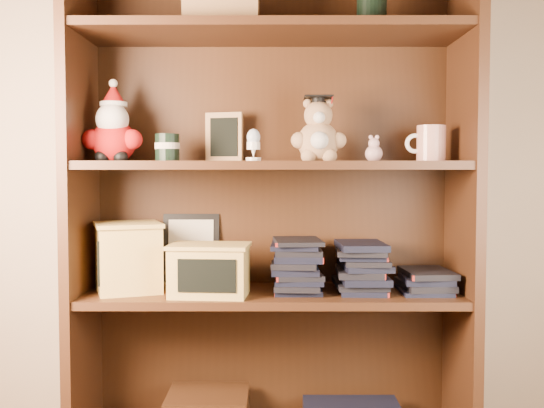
{
  "coord_description": "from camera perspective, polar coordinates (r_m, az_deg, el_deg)",
  "views": [
    {
      "loc": [
        0.14,
        -0.64,
        0.92
      ],
      "look_at": [
        0.14,
        1.3,
        0.82
      ],
      "focal_mm": 42.0,
      "sensor_mm": 36.0,
      "label": 1
    }
  ],
  "objects": [
    {
      "name": "book_stack_left",
      "position": [
        1.96,
        2.35,
        -5.54
      ],
      "size": [
        0.14,
        0.2,
        0.16
      ],
      "color": "black",
      "rests_on": "shelf_lower"
    },
    {
      "name": "teacher_mug",
      "position": [
        2.0,
        14.0,
        5.29
      ],
      "size": [
        0.12,
        0.09,
        0.11
      ],
      "color": "silver",
      "rests_on": "shelf_upper"
    },
    {
      "name": "book_stack_right",
      "position": [
        2.02,
        13.45,
        -6.75
      ],
      "size": [
        0.14,
        0.2,
        0.06
      ],
      "color": "black",
      "rests_on": "shelf_lower"
    },
    {
      "name": "shelf_lower",
      "position": [
        1.98,
        0.0,
        -8.2
      ],
      "size": [
        1.14,
        0.33,
        0.02
      ],
      "color": "#3F2212",
      "rests_on": "ground"
    },
    {
      "name": "grad_teddy_bear",
      "position": [
        1.94,
        4.18,
        6.11
      ],
      "size": [
        0.17,
        0.14,
        0.2
      ],
      "color": "tan",
      "rests_on": "shelf_upper"
    },
    {
      "name": "chalkboard_plaque",
      "position": [
        2.06,
        -4.31,
        5.91
      ],
      "size": [
        0.12,
        0.08,
        0.16
      ],
      "color": "#9E7547",
      "rests_on": "shelf_upper"
    },
    {
      "name": "egg_cup",
      "position": [
        1.87,
        -1.67,
        5.42
      ],
      "size": [
        0.04,
        0.04,
        0.09
      ],
      "color": "white",
      "rests_on": "shelf_upper"
    },
    {
      "name": "santa_plush",
      "position": [
        2.0,
        -14.04,
        6.41
      ],
      "size": [
        0.18,
        0.13,
        0.26
      ],
      "color": "#A50F0F",
      "rests_on": "shelf_upper"
    },
    {
      "name": "pink_figurine",
      "position": [
        1.97,
        9.11,
        4.7
      ],
      "size": [
        0.05,
        0.05,
        0.08
      ],
      "color": "#CE9F9F",
      "rests_on": "shelf_upper"
    },
    {
      "name": "treats_box",
      "position": [
        2.01,
        -12.77,
        -4.63
      ],
      "size": [
        0.25,
        0.25,
        0.21
      ],
      "color": "#D7B358",
      "rests_on": "shelf_lower"
    },
    {
      "name": "certificate_frame",
      "position": [
        2.11,
        -7.26,
        -4.0
      ],
      "size": [
        0.18,
        0.05,
        0.23
      ],
      "color": "black",
      "rests_on": "shelf_lower"
    },
    {
      "name": "pencils_box",
      "position": [
        1.91,
        -5.63,
        -5.85
      ],
      "size": [
        0.25,
        0.19,
        0.15
      ],
      "color": "#D7B358",
      "rests_on": "shelf_lower"
    },
    {
      "name": "shelf_upper",
      "position": [
        1.94,
        0.0,
        3.47
      ],
      "size": [
        1.14,
        0.33,
        0.02
      ],
      "color": "#3F2212",
      "rests_on": "ground"
    },
    {
      "name": "book_stack_mid",
      "position": [
        1.98,
        8.12,
        -5.72
      ],
      "size": [
        0.14,
        0.2,
        0.14
      ],
      "color": "black",
      "rests_on": "shelf_lower"
    },
    {
      "name": "teachers_tin",
      "position": [
        1.97,
        -9.36,
        5.03
      ],
      "size": [
        0.08,
        0.08,
        0.08
      ],
      "color": "black",
      "rests_on": "shelf_upper"
    },
    {
      "name": "bookcase",
      "position": [
        2.0,
        -0.07,
        -1.1
      ],
      "size": [
        1.2,
        0.35,
        1.6
      ],
      "color": "#3F2212",
      "rests_on": "ground"
    }
  ]
}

